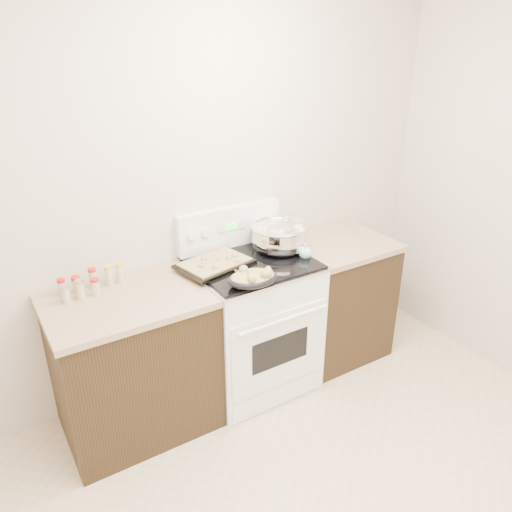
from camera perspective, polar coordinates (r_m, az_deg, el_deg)
room_shell at (r=1.69m, az=14.52°, el=2.60°), size 4.10×3.60×2.75m
counter_left at (r=3.18m, az=-13.69°, el=-11.79°), size 0.93×0.67×0.92m
counter_right at (r=3.83m, az=8.88°, el=-4.61°), size 0.73×0.67×0.92m
kitchen_range at (r=3.44m, az=-0.48°, el=-7.43°), size 0.78×0.73×1.22m
mixing_bowl at (r=3.35m, az=2.72°, el=2.13°), size 0.49×0.49×0.23m
roasting_pan at (r=2.90m, az=-0.34°, el=-2.48°), size 0.33×0.26×0.11m
baking_sheet at (r=3.16m, az=-4.68°, el=-0.81°), size 0.50×0.40×0.06m
wooden_spoon at (r=2.99m, az=-1.47°, el=-2.45°), size 0.10×0.26×0.04m
blue_ladle at (r=3.28m, az=5.66°, el=0.52°), size 0.21×0.24×0.11m
spice_jars at (r=3.02m, az=-18.56°, el=-2.96°), size 0.38×0.15×0.13m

